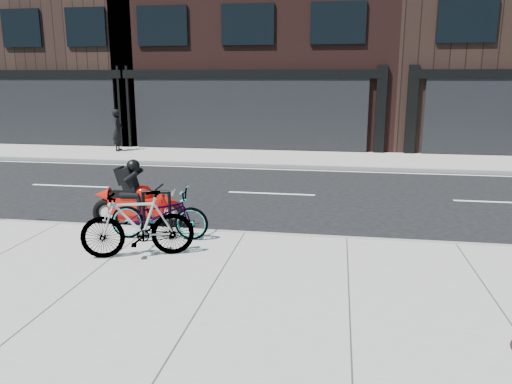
% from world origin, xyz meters
% --- Properties ---
extents(ground, '(120.00, 120.00, 0.00)m').
position_xyz_m(ground, '(0.00, 0.00, 0.00)').
color(ground, black).
rests_on(ground, ground).
extents(sidewalk_near, '(60.00, 6.00, 0.13)m').
position_xyz_m(sidewalk_near, '(0.00, -5.00, 0.07)').
color(sidewalk_near, gray).
rests_on(sidewalk_near, ground).
extents(sidewalk_far, '(60.00, 3.50, 0.13)m').
position_xyz_m(sidewalk_far, '(0.00, 7.75, 0.07)').
color(sidewalk_far, gray).
rests_on(sidewalk_far, ground).
extents(building_midwest, '(10.00, 10.00, 12.00)m').
position_xyz_m(building_midwest, '(-12.00, 14.50, 6.00)').
color(building_midwest, black).
rests_on(building_midwest, ground).
extents(bike_rack, '(0.56, 0.12, 0.94)m').
position_xyz_m(bike_rack, '(-1.58, -2.60, 0.68)').
color(bike_rack, black).
rests_on(bike_rack, sidewalk_near).
extents(bicycle_front, '(1.92, 0.80, 0.99)m').
position_xyz_m(bicycle_front, '(-1.53, -2.60, 0.62)').
color(bicycle_front, gray).
rests_on(bicycle_front, sidewalk_near).
extents(bicycle_rear, '(1.98, 1.14, 1.15)m').
position_xyz_m(bicycle_rear, '(-1.56, -3.57, 0.70)').
color(bicycle_rear, gray).
rests_on(bicycle_rear, sidewalk_near).
extents(motorcycle, '(2.00, 0.52, 1.49)m').
position_xyz_m(motorcycle, '(-2.30, -1.59, 0.60)').
color(motorcycle, black).
rests_on(motorcycle, ground).
extents(pedestrian, '(0.52, 0.69, 1.72)m').
position_xyz_m(pedestrian, '(-7.25, 8.16, 0.99)').
color(pedestrian, black).
rests_on(pedestrian, sidewalk_far).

